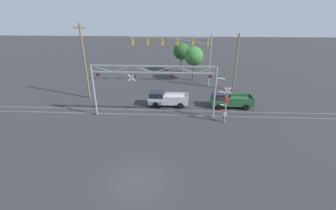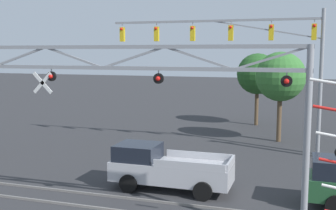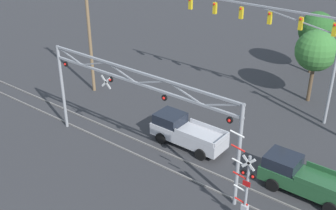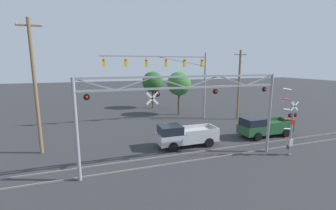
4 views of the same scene
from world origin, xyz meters
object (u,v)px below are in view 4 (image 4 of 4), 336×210
(pickup_truck_following, at_px, (263,127))
(utility_pole_left, at_px, (35,87))
(pickup_truck_lead, at_px, (184,135))
(background_tree_beyond_span, at_px, (179,84))
(crossing_signal_mast, at_px, (290,129))
(crossing_gantry, at_px, (187,101))
(traffic_signal_span, at_px, (177,71))
(utility_pole_right, at_px, (239,84))
(background_tree_far_left_verge, at_px, (153,82))

(pickup_truck_following, relative_size, utility_pole_left, 0.52)
(pickup_truck_lead, distance_m, utility_pole_left, 12.97)
(background_tree_beyond_span, bearing_deg, crossing_signal_mast, -80.45)
(crossing_signal_mast, xyz_separation_m, pickup_truck_lead, (-7.23, 4.70, -1.17))
(crossing_gantry, bearing_deg, pickup_truck_following, 18.97)
(pickup_truck_lead, bearing_deg, traffic_signal_span, 72.74)
(crossing_signal_mast, xyz_separation_m, utility_pole_right, (3.56, 11.76, 2.55))
(pickup_truck_following, bearing_deg, pickup_truck_lead, 179.55)
(crossing_gantry, distance_m, traffic_signal_span, 13.51)
(crossing_gantry, height_order, background_tree_far_left_verge, crossing_gantry)
(crossing_gantry, height_order, utility_pole_left, utility_pole_left)
(crossing_gantry, distance_m, utility_pole_left, 12.14)
(utility_pole_left, xyz_separation_m, utility_pole_right, (22.70, 4.70, -0.83))
(traffic_signal_span, xyz_separation_m, pickup_truck_following, (5.88, -9.27, -5.47))
(crossing_signal_mast, bearing_deg, background_tree_beyond_span, 99.55)
(crossing_signal_mast, relative_size, utility_pole_left, 0.51)
(crossing_gantry, height_order, pickup_truck_following, crossing_gantry)
(pickup_truck_lead, bearing_deg, pickup_truck_following, -0.45)
(pickup_truck_lead, distance_m, background_tree_far_left_verge, 19.00)
(traffic_signal_span, relative_size, pickup_truck_following, 2.42)
(crossing_gantry, height_order, crossing_signal_mast, crossing_gantry)
(pickup_truck_lead, xyz_separation_m, pickup_truck_following, (8.74, -0.07, 0.00))
(crossing_signal_mast, xyz_separation_m, background_tree_far_left_verge, (-5.09, 23.28, 2.22))
(pickup_truck_lead, bearing_deg, background_tree_far_left_verge, 83.45)
(crossing_signal_mast, xyz_separation_m, utility_pole_left, (-19.14, 7.06, 3.38))
(traffic_signal_span, xyz_separation_m, utility_pole_right, (7.93, -2.14, -1.75))
(utility_pole_left, relative_size, background_tree_far_left_verge, 1.75)
(traffic_signal_span, xyz_separation_m, background_tree_beyond_span, (1.51, 3.09, -1.91))
(crossing_signal_mast, relative_size, utility_pole_right, 0.60)
(background_tree_far_left_verge, bearing_deg, background_tree_beyond_span, -70.44)
(utility_pole_right, bearing_deg, utility_pole_left, -168.30)
(pickup_truck_following, bearing_deg, utility_pole_right, 73.98)
(crossing_gantry, xyz_separation_m, crossing_signal_mast, (8.55, -1.17, -2.56))
(crossing_signal_mast, xyz_separation_m, pickup_truck_following, (1.51, 4.63, -1.17))
(crossing_gantry, xyz_separation_m, utility_pole_right, (12.12, 10.59, -0.01))
(crossing_gantry, distance_m, pickup_truck_following, 11.28)
(traffic_signal_span, relative_size, background_tree_beyond_span, 2.17)
(pickup_truck_lead, bearing_deg, crossing_gantry, -110.61)
(crossing_gantry, relative_size, traffic_signal_span, 1.10)
(pickup_truck_following, xyz_separation_m, background_tree_beyond_span, (-4.37, 12.36, 3.56))
(pickup_truck_following, xyz_separation_m, utility_pole_left, (-20.65, 2.43, 4.55))
(crossing_signal_mast, distance_m, background_tree_far_left_verge, 23.93)
(background_tree_beyond_span, relative_size, background_tree_far_left_verge, 1.02)
(pickup_truck_lead, height_order, background_tree_beyond_span, background_tree_beyond_span)
(background_tree_far_left_verge, bearing_deg, crossing_signal_mast, -77.65)
(crossing_signal_mast, bearing_deg, pickup_truck_lead, 146.96)
(crossing_gantry, xyz_separation_m, utility_pole_left, (-10.58, 5.89, 0.82))
(pickup_truck_lead, distance_m, pickup_truck_following, 8.74)
(traffic_signal_span, xyz_separation_m, background_tree_far_left_verge, (-0.73, 9.38, -2.07))
(traffic_signal_span, distance_m, pickup_truck_lead, 11.08)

